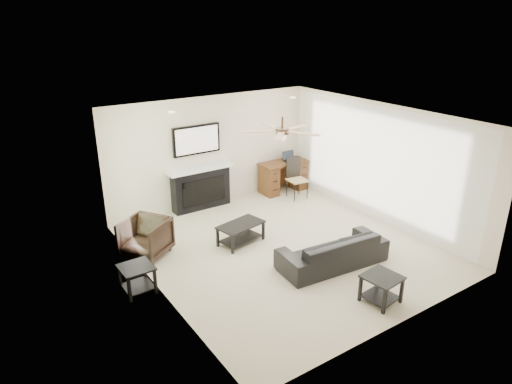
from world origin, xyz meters
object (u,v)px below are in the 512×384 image
Objects in this scene: sofa at (332,250)px; coffee_table at (241,233)px; desk at (283,177)px; fireplace_unit at (200,168)px; armchair at (145,238)px.

sofa is 2.18× the size of coffee_table.
coffee_table is (-0.90, 1.60, -0.09)m from sofa.
desk is at bearing -108.35° from sofa.
fireplace_unit reaches higher than sofa.
fireplace_unit is (1.87, 1.40, 0.60)m from armchair.
sofa is 3.69m from desk.
armchair is at bearing -163.09° from desk.
coffee_table is 2.10m from fireplace_unit.
desk is (2.20, -0.17, -0.57)m from fireplace_unit.
sofa reaches higher than coffee_table.
fireplace_unit reaches higher than armchair.
armchair is at bearing -143.10° from fireplace_unit.
desk is (1.47, 3.39, 0.09)m from sofa.
fireplace_unit is at bearing 73.09° from coffee_table.
fireplace_unit reaches higher than coffee_table.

